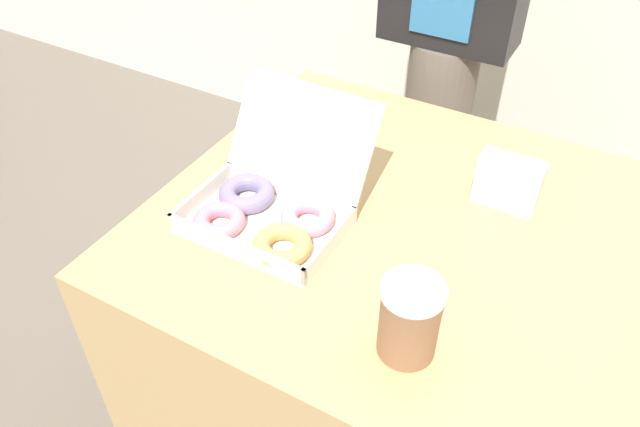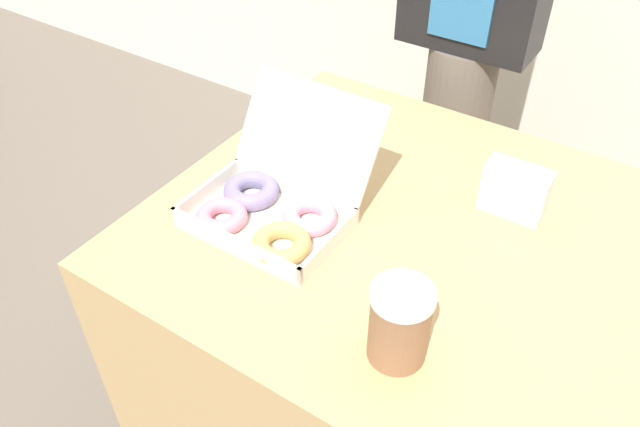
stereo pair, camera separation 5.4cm
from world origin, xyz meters
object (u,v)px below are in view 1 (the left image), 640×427
donut_box (270,207)px  napkin_holder (508,182)px  person_customer (453,0)px  coffee_cup (410,319)px

donut_box → napkin_holder: donut_box is taller
person_customer → donut_box: bearing=-94.4°
donut_box → person_customer: size_ratio=0.20×
coffee_cup → napkin_holder: coffee_cup is taller
donut_box → person_customer: person_customer is taller
donut_box → napkin_holder: (0.37, 0.27, 0.02)m
napkin_holder → coffee_cup: bearing=-93.7°
coffee_cup → person_customer: bearing=107.2°
donut_box → coffee_cup: (0.34, -0.15, 0.03)m
donut_box → napkin_holder: bearing=35.9°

